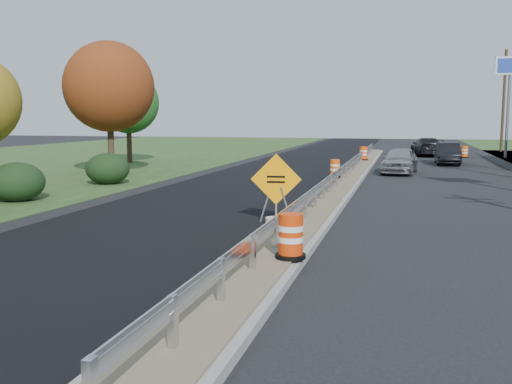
% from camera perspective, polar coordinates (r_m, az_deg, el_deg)
% --- Properties ---
extents(ground, '(140.00, 140.00, 0.00)m').
position_cam_1_polar(ground, '(19.09, 5.93, -2.23)').
color(ground, black).
rests_on(ground, ground).
extents(milled_overlay, '(7.20, 120.00, 0.01)m').
position_cam_1_polar(milled_overlay, '(29.68, 0.50, 1.28)').
color(milled_overlay, black).
rests_on(milled_overlay, ground).
extents(median, '(1.60, 55.00, 0.23)m').
position_cam_1_polar(median, '(26.93, 8.55, 0.79)').
color(median, gray).
rests_on(median, ground).
extents(guardrail, '(0.10, 46.15, 0.72)m').
position_cam_1_polar(guardrail, '(27.86, 8.80, 2.28)').
color(guardrail, silver).
rests_on(guardrail, median).
extents(pylon_sign_north, '(2.20, 0.30, 7.90)m').
position_cam_1_polar(pylon_sign_north, '(49.31, 24.05, 10.64)').
color(pylon_sign_north, slate).
rests_on(pylon_sign_north, ground).
extents(utility_pole_north, '(1.90, 0.26, 9.40)m').
position_cam_1_polar(utility_pole_north, '(58.27, 23.53, 8.56)').
color(utility_pole_north, '#473523').
rests_on(utility_pole_north, ground).
extents(hedge_mid, '(2.09, 2.09, 1.52)m').
position_cam_1_polar(hedge_mid, '(23.62, -22.80, 0.95)').
color(hedge_mid, black).
rests_on(hedge_mid, ground).
extents(hedge_north, '(2.09, 2.09, 1.52)m').
position_cam_1_polar(hedge_north, '(28.34, -14.61, 2.28)').
color(hedge_north, black).
rests_on(hedge_north, ground).
extents(tree_near_red, '(4.95, 4.95, 7.35)m').
position_cam_1_polar(tree_near_red, '(32.74, -14.48, 10.14)').
color(tree_near_red, '#473523').
rests_on(tree_near_red, ground).
extents(tree_near_back, '(4.29, 4.29, 6.37)m').
position_cam_1_polar(tree_near_back, '(41.18, -12.67, 8.69)').
color(tree_near_back, '#473523').
rests_on(tree_near_back, ground).
extents(caution_sign, '(1.54, 0.64, 2.13)m').
position_cam_1_polar(caution_sign, '(17.28, 2.01, -1.40)').
color(caution_sign, white).
rests_on(caution_sign, ground).
extents(barrel_median_near, '(0.65, 0.65, 0.96)m').
position_cam_1_polar(barrel_median_near, '(12.14, 3.49, -4.50)').
color(barrel_median_near, black).
rests_on(barrel_median_near, median).
extents(barrel_median_mid, '(0.60, 0.60, 0.88)m').
position_cam_1_polar(barrel_median_mid, '(28.83, 7.90, 2.32)').
color(barrel_median_mid, black).
rests_on(barrel_median_mid, median).
extents(barrel_median_far, '(0.64, 0.64, 0.95)m').
position_cam_1_polar(barrel_median_far, '(40.66, 10.69, 3.79)').
color(barrel_median_far, black).
rests_on(barrel_median_far, median).
extents(barrel_shoulder_far, '(0.63, 0.63, 0.93)m').
position_cam_1_polar(barrel_shoulder_far, '(48.79, 20.13, 3.77)').
color(barrel_shoulder_far, black).
rests_on(barrel_shoulder_far, ground).
extents(car_silver, '(2.26, 4.61, 1.51)m').
position_cam_1_polar(car_silver, '(33.84, 14.18, 3.10)').
color(car_silver, '#AAABAF').
rests_on(car_silver, ground).
extents(car_dark_mid, '(1.56, 4.43, 1.46)m').
position_cam_1_polar(car_dark_mid, '(41.34, 18.61, 3.65)').
color(car_dark_mid, black).
rests_on(car_dark_mid, ground).
extents(car_dark_far, '(2.69, 5.46, 1.53)m').
position_cam_1_polar(car_dark_far, '(49.96, 16.69, 4.36)').
color(car_dark_far, black).
rests_on(car_dark_far, ground).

